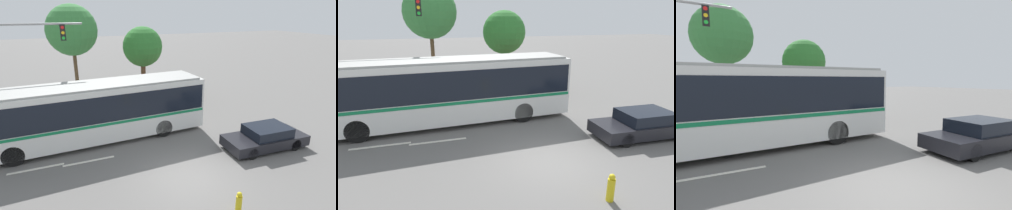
{
  "view_description": "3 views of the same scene",
  "coord_description": "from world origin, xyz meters",
  "views": [
    {
      "loc": [
        -4.76,
        -9.18,
        6.86
      ],
      "look_at": [
        1.1,
        4.86,
        1.64
      ],
      "focal_mm": 29.63,
      "sensor_mm": 36.0,
      "label": 1
    },
    {
      "loc": [
        -4.3,
        -8.57,
        5.08
      ],
      "look_at": [
        -0.65,
        3.25,
        1.3
      ],
      "focal_mm": 30.57,
      "sensor_mm": 36.0,
      "label": 2
    },
    {
      "loc": [
        -3.82,
        -4.34,
        2.68
      ],
      "look_at": [
        1.95,
        6.19,
        1.41
      ],
      "focal_mm": 25.19,
      "sensor_mm": 36.0,
      "label": 3
    }
  ],
  "objects": [
    {
      "name": "traffic_light_pole",
      "position": [
        -7.2,
        8.5,
        4.31
      ],
      "size": [
        5.88,
        0.24,
        6.4
      ],
      "color": "gray",
      "rests_on": "ground"
    },
    {
      "name": "ground_plane",
      "position": [
        0.0,
        0.0,
        0.0
      ],
      "size": [
        140.0,
        140.0,
        0.0
      ],
      "primitive_type": "plane",
      "color": "slate"
    },
    {
      "name": "lane_stripe_mid",
      "position": [
        -3.75,
        3.05,
        0.01
      ],
      "size": [
        2.4,
        0.16,
        0.01
      ],
      "primitive_type": "cube",
      "color": "silver",
      "rests_on": "ground"
    },
    {
      "name": "street_tree_left",
      "position": [
        -3.22,
        12.54,
        5.47
      ],
      "size": [
        3.66,
        3.66,
        7.31
      ],
      "color": "brown",
      "rests_on": "ground"
    },
    {
      "name": "flowering_hedge",
      "position": [
        2.57,
        10.6,
        0.72
      ],
      "size": [
        6.54,
        1.46,
        1.46
      ],
      "color": "#286028",
      "rests_on": "ground"
    },
    {
      "name": "street_tree_centre",
      "position": [
        2.12,
        12.68,
        4.01
      ],
      "size": [
        3.22,
        3.22,
        5.65
      ],
      "color": "brown",
      "rests_on": "ground"
    },
    {
      "name": "sedan_foreground",
      "position": [
        4.98,
        0.98,
        0.56
      ],
      "size": [
        4.39,
        2.01,
        1.18
      ],
      "rotation": [
        0.0,
        0.0,
        3.1
      ],
      "color": "black",
      "rests_on": "ground"
    },
    {
      "name": "fire_hydrant",
      "position": [
        0.67,
        -2.65,
        0.41
      ],
      "size": [
        0.22,
        0.22,
        0.86
      ],
      "color": "gold",
      "rests_on": "ground"
    },
    {
      "name": "lane_stripe_near",
      "position": [
        -6.07,
        3.28,
        0.01
      ],
      "size": [
        2.4,
        0.16,
        0.01
      ],
      "primitive_type": "cube",
      "color": "silver",
      "rests_on": "ground"
    },
    {
      "name": "city_bus",
      "position": [
        -2.96,
        5.26,
        1.83
      ],
      "size": [
        12.18,
        2.98,
        3.21
      ],
      "rotation": [
        0.0,
        0.0,
        3.18
      ],
      "color": "silver",
      "rests_on": "ground"
    }
  ]
}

